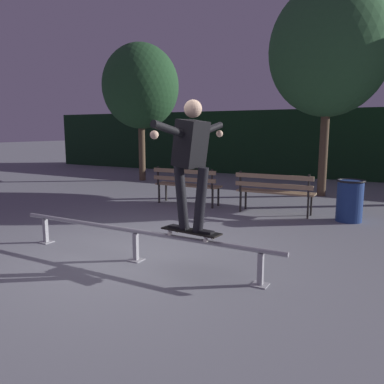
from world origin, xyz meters
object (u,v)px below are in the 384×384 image
Objects in this scene: skateboard at (191,232)px; park_bench_left_center at (274,189)px; tree_far_left at (141,87)px; trash_can at (350,200)px; park_bench_leftmost at (186,182)px; tree_behind_benches at (329,51)px; grind_rail at (135,236)px; skateboarder at (191,155)px.

skateboard is 3.66m from park_bench_left_center.
tree_far_left is 8.11m from trash_can.
park_bench_leftmost is 3.52m from trash_can.
park_bench_left_center is 4.25m from tree_behind_benches.
tree_far_left is at bearing 125.33° from grind_rail.
park_bench_leftmost is at bearing 180.00° from park_bench_left_center.
grind_rail is 4.37m from trash_can.
tree_far_left is (-5.58, 3.10, 2.62)m from park_bench_left_center.
park_bench_leftmost is 5.36m from tree_far_left.
trash_can is (1.44, 0.10, -0.12)m from park_bench_left_center.
grind_rail is 1.39m from skateboarder.
grind_rail is 3.88m from park_bench_leftmost.
skateboarder is 4.13m from trash_can.
grind_rail is 0.86m from skateboard.
tree_behind_benches is at bearing 48.09° from park_bench_leftmost.
park_bench_leftmost is 0.35× the size of tree_far_left.
tree_far_left is 5.71× the size of trash_can.
trash_can reaches higher than skateboard.
trash_can is at bearing 59.26° from grind_rail.
skateboard is 9.18m from tree_far_left.
tree_far_left is (-3.50, 3.10, 2.62)m from park_bench_leftmost.
tree_behind_benches is at bearing 86.51° from skateboarder.
skateboarder is 3.77m from park_bench_left_center.
tree_behind_benches is (2.52, 2.81, 3.15)m from park_bench_leftmost.
park_bench_left_center is at bearing 90.75° from skateboard.
grind_rail is 2.62× the size of skateboarder.
tree_behind_benches is at bearing 81.01° from park_bench_left_center.
trash_can is (2.23, 3.75, 0.07)m from grind_rail.
tree_far_left is at bearing 129.81° from skateboard.
skateboarder is 0.97× the size of park_bench_left_center.
tree_far_left is at bearing 138.50° from park_bench_leftmost.
skateboard is 0.50× the size of park_bench_leftmost.
park_bench_leftmost is (-1.29, 3.66, 0.20)m from grind_rail.
tree_far_left reaches higher than skateboard.
skateboarder reaches higher than park_bench_left_center.
park_bench_leftmost is 4.92m from tree_behind_benches.
trash_can is at bearing -23.14° from tree_far_left.
grind_rail is at bearing 179.98° from skateboarder.
park_bench_leftmost is at bearing 109.37° from grind_rail.
park_bench_left_center is (2.08, 0.00, 0.00)m from park_bench_leftmost.
park_bench_leftmost is at bearing 120.24° from skateboarder.
trash_can is (3.52, 0.10, -0.12)m from park_bench_leftmost.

